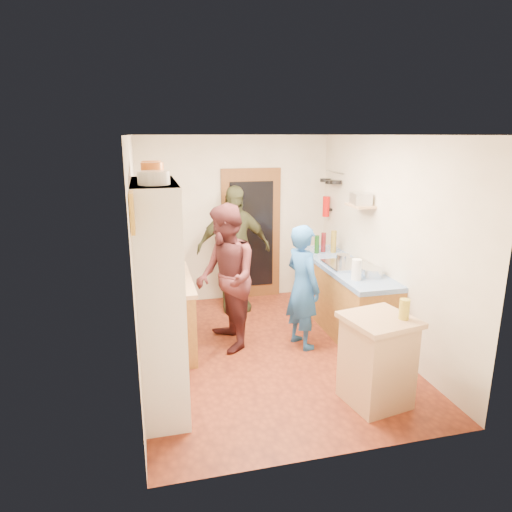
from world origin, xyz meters
name	(u,v)px	position (x,y,z in m)	size (l,w,h in m)	color
floor	(268,351)	(0.00, 0.00, -0.01)	(3.00, 4.00, 0.02)	maroon
ceiling	(270,134)	(0.00, 0.00, 2.61)	(3.00, 4.00, 0.02)	silver
wall_back	(235,219)	(0.00, 2.01, 1.30)	(3.00, 0.02, 2.60)	beige
wall_front	(339,312)	(0.00, -2.01, 1.30)	(3.00, 0.02, 2.60)	beige
wall_left	(136,257)	(-1.51, 0.00, 1.30)	(0.02, 4.00, 2.60)	beige
wall_right	(385,242)	(1.51, 0.00, 1.30)	(0.02, 4.00, 2.60)	beige
door_frame	(251,234)	(0.25, 1.97, 1.05)	(0.95, 0.06, 2.10)	brown
door_glass	(252,235)	(0.25, 1.94, 1.05)	(0.70, 0.02, 1.70)	black
hutch_body	(160,297)	(-1.30, -0.80, 1.10)	(0.40, 1.20, 2.20)	white
hutch_top_shelf	(153,184)	(-1.30, -0.80, 2.18)	(0.40, 1.14, 0.04)	white
plate_stack	(154,178)	(-1.30, -1.07, 2.26)	(0.27, 0.27, 0.11)	white
orange_pot_a	(152,171)	(-1.30, -0.71, 2.28)	(0.20, 0.20, 0.16)	orange
orange_pot_b	(152,169)	(-1.30, -0.47, 2.28)	(0.18, 0.18, 0.16)	orange
left_counter_base	(167,314)	(-1.20, 0.45, 0.42)	(0.60, 1.40, 0.85)	#A06F29
left_counter_top	(165,280)	(-1.20, 0.45, 0.88)	(0.64, 1.44, 0.05)	tan
toaster	(171,282)	(-1.15, -0.05, 1.00)	(0.26, 0.18, 0.20)	white
kettle	(161,274)	(-1.25, 0.34, 0.98)	(0.15, 0.15, 0.16)	white
orange_bowl	(171,272)	(-1.12, 0.56, 0.94)	(0.18, 0.18, 0.08)	orange
chopping_board	(164,266)	(-1.18, 0.94, 0.91)	(0.30, 0.22, 0.03)	tan
right_counter_base	(342,297)	(1.20, 0.50, 0.42)	(0.60, 2.20, 0.84)	#A06F29
right_counter_top	(344,266)	(1.20, 0.50, 0.87)	(0.62, 2.22, 0.06)	#0545AF
hob	(348,265)	(1.20, 0.38, 0.92)	(0.55, 0.58, 0.04)	silver
pot_on_hob	(343,259)	(1.15, 0.43, 1.00)	(0.18, 0.18, 0.12)	silver
bottle_a	(317,244)	(1.05, 1.13, 1.04)	(0.07, 0.07, 0.27)	#143F14
bottle_b	(323,242)	(1.18, 1.20, 1.04)	(0.07, 0.07, 0.29)	#591419
bottle_c	(334,242)	(1.31, 1.12, 1.07)	(0.08, 0.08, 0.33)	olive
paper_towel	(356,270)	(1.05, -0.18, 1.03)	(0.12, 0.12, 0.26)	white
mixing_bowl	(372,272)	(1.30, -0.10, 0.95)	(0.27, 0.27, 0.10)	silver
island_base	(377,363)	(0.74, -1.34, 0.43)	(0.55, 0.55, 0.86)	tan
island_top	(380,320)	(0.74, -1.34, 0.89)	(0.62, 0.62, 0.05)	tan
cutting_board	(372,318)	(0.68, -1.30, 0.90)	(0.35, 0.28, 0.02)	white
oil_jar	(404,309)	(0.94, -1.43, 1.01)	(0.10, 0.10, 0.20)	#AD9E2D
pan_rail	(335,172)	(1.46, 1.52, 2.05)	(0.02, 0.02, 0.65)	silver
pan_hang_a	(336,182)	(1.40, 1.35, 1.92)	(0.18, 0.18, 0.05)	black
pan_hang_b	(330,182)	(1.40, 1.55, 1.90)	(0.16, 0.16, 0.05)	black
pan_hang_c	(325,180)	(1.40, 1.75, 1.91)	(0.17, 0.17, 0.05)	black
wall_shelf	(360,206)	(1.37, 0.45, 1.70)	(0.26, 0.42, 0.03)	tan
radio	(361,199)	(1.37, 0.45, 1.79)	(0.22, 0.30, 0.15)	silver
ext_bracket	(330,209)	(1.47, 1.70, 1.45)	(0.06, 0.10, 0.04)	black
fire_extinguisher	(326,206)	(1.41, 1.70, 1.50)	(0.11, 0.11, 0.32)	red
picture_frame	(132,212)	(-1.48, -1.55, 2.05)	(0.03, 0.25, 0.30)	gold
person_hob	(306,287)	(0.49, 0.03, 0.78)	(0.57, 0.37, 1.56)	#2156A4
person_left	(227,277)	(-0.45, 0.28, 0.91)	(0.88, 0.69, 1.82)	#431C1E
person_back	(235,249)	(-0.12, 1.49, 0.95)	(1.11, 0.46, 1.90)	#393B22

